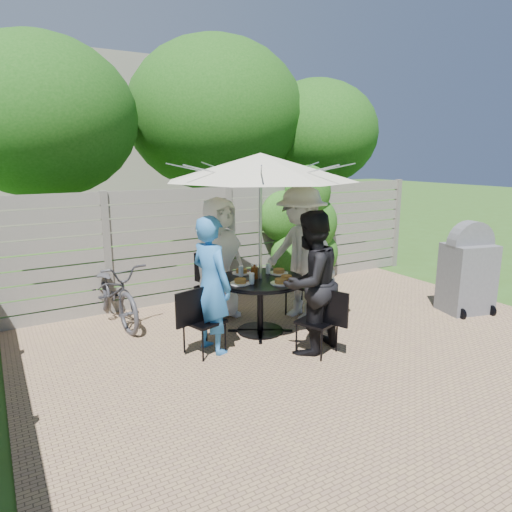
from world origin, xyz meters
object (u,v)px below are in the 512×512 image
person_front (310,283)px  glass_left (252,278)px  person_right (301,254)px  chair_right (306,297)px  person_back (219,259)px  glass_back (241,271)px  bicycle (113,292)px  chair_left (204,334)px  patio_table (260,295)px  glass_right (268,269)px  plate_back (242,272)px  plate_front (281,282)px  chair_front (318,335)px  plate_right (279,272)px  chair_back (214,298)px  plate_extra (286,278)px  coffee_cup (254,270)px  plate_left (240,282)px  syrup_jug (254,273)px  bbq_grill (468,272)px  person_left (211,285)px  umbrella (261,167)px

person_front → glass_left: person_front is taller
person_right → chair_right: bearing=90.5°
person_back → glass_back: 0.58m
glass_back → glass_left: (-0.06, -0.39, 0.00)m
bicycle → chair_left: bearing=-74.5°
chair_left → chair_right: size_ratio=0.87×
patio_table → glass_right: bearing=36.3°
glass_left → patio_table: bearing=36.3°
chair_left → plate_back: chair_left is taller
plate_front → chair_right: bearing=34.8°
person_right → bicycle: person_right is taller
person_back → chair_right: size_ratio=1.83×
chair_front → plate_right: (0.11, 1.02, 0.53)m
person_front → glass_left: size_ratio=12.36×
chair_back → chair_right: bearing=42.4°
chair_left → chair_front: size_ratio=1.01×
chair_back → plate_extra: 1.38m
person_front → plate_extra: bearing=-108.8°
chair_right → plate_front: chair_right is taller
bicycle → glass_right: bearing=-40.4°
person_back → plate_back: 0.48m
coffee_cup → chair_right: bearing=0.2°
chair_front → glass_right: (-0.01, 1.10, 0.58)m
plate_left → plate_right: bearing=14.3°
glass_left → syrup_jug: bearing=52.2°
chair_right → bbq_grill: bearing=134.7°
chair_right → coffee_cup: bearing=-17.9°
person_back → person_left: size_ratio=1.06×
umbrella → plate_left: bearing=-165.7°
umbrella → plate_extra: umbrella is taller
chair_left → plate_front: 1.16m
person_right → syrup_jug: (-0.87, -0.17, -0.13)m
chair_right → chair_back: bearing=-48.7°
chair_left → plate_right: 1.43m
plate_left → plate_front: bearing=-30.7°
plate_left → coffee_cup: size_ratio=2.17×
person_back → plate_left: 0.91m
plate_right → coffee_cup: size_ratio=2.17×
umbrella → person_left: umbrella is taller
plate_back → bicycle: bicycle is taller
umbrella → bbq_grill: (3.11, -0.88, -1.56)m
glass_left → umbrella: bearing=36.3°
plate_left → person_back: bearing=80.9°
bicycle → plate_extra: bearing=-48.1°
person_front → syrup_jug: size_ratio=10.82×
person_left → chair_right: person_left is taller
plate_back → plate_extra: bearing=-60.4°
plate_extra → patio_table: bearing=135.3°
patio_table → plate_extra: size_ratio=5.87×
chair_left → person_left: bearing=-1.2°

